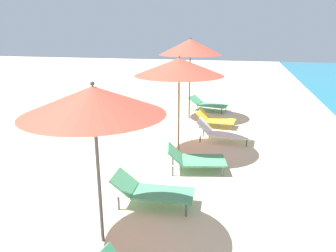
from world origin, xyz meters
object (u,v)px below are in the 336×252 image
object	(u,v)px
umbrella_fourth	(179,67)
lounger_third_shoreside	(152,190)
umbrella_third	(93,101)
lounger_farthest_inland	(215,119)
lounger_farthest_shoreside	(208,104)
lounger_fourth_inland	(195,159)
umbrella_farthest	(190,47)
lounger_fourth_shoreside	(222,132)

from	to	relation	value
umbrella_fourth	lounger_third_shoreside	bearing A→B (deg)	-88.27
umbrella_third	lounger_farthest_inland	size ratio (longest dim) A/B	1.87
lounger_farthest_shoreside	umbrella_fourth	bearing A→B (deg)	-80.25
umbrella_fourth	lounger_farthest_shoreside	world-z (taller)	umbrella_fourth
lounger_third_shoreside	lounger_farthest_inland	distance (m)	5.24
lounger_farthest_shoreside	lounger_farthest_inland	size ratio (longest dim) A/B	1.25
lounger_farthest_inland	lounger_fourth_inland	bearing A→B (deg)	-86.22
umbrella_fourth	umbrella_farthest	bearing A→B (deg)	95.47
umbrella_fourth	umbrella_farthest	xyz separation A→B (m)	(-0.33, 3.46, 0.31)
lounger_farthest_shoreside	lounger_farthest_inland	xyz separation A→B (m)	(0.50, -2.19, -0.02)
umbrella_third	lounger_farthest_shoreside	xyz separation A→B (m)	(0.54, 8.53, -1.86)
umbrella_fourth	umbrella_third	bearing A→B (deg)	-95.17
umbrella_fourth	lounger_farthest_shoreside	size ratio (longest dim) A/B	1.54
lounger_fourth_inland	lounger_fourth_shoreside	bearing A→B (deg)	65.49
lounger_fourth_inland	lounger_third_shoreside	bearing A→B (deg)	-119.48
umbrella_fourth	lounger_fourth_inland	distance (m)	2.23
lounger_third_shoreside	lounger_fourth_shoreside	size ratio (longest dim) A/B	0.97
umbrella_farthest	lounger_farthest_inland	bearing A→B (deg)	-42.34
umbrella_third	lounger_third_shoreside	bearing A→B (deg)	69.37
lounger_third_shoreside	umbrella_farthest	distance (m)	6.54
lounger_fourth_inland	lounger_farthest_inland	distance (m)	3.53
lounger_farthest_inland	lounger_third_shoreside	bearing A→B (deg)	-91.20
lounger_farthest_shoreside	umbrella_third	bearing A→B (deg)	-81.49
lounger_third_shoreside	lounger_farthest_shoreside	bearing A→B (deg)	85.45
lounger_fourth_inland	lounger_farthest_shoreside	size ratio (longest dim) A/B	0.88
umbrella_third	lounger_fourth_inland	world-z (taller)	umbrella_third
lounger_fourth_shoreside	lounger_farthest_inland	xyz separation A→B (m)	(-0.34, 1.39, -0.01)
lounger_fourth_shoreside	lounger_fourth_inland	size ratio (longest dim) A/B	1.07
lounger_fourth_shoreside	umbrella_fourth	bearing A→B (deg)	-130.45
lounger_fourth_inland	umbrella_farthest	world-z (taller)	umbrella_farthest
umbrella_third	lounger_fourth_shoreside	bearing A→B (deg)	74.37
umbrella_third	umbrella_fourth	world-z (taller)	umbrella_fourth
umbrella_fourth	lounger_farthest_shoreside	xyz separation A→B (m)	(0.20, 4.72, -1.91)
lounger_third_shoreside	umbrella_farthest	size ratio (longest dim) A/B	0.52
lounger_third_shoreside	umbrella_third	bearing A→B (deg)	-114.27
lounger_third_shoreside	lounger_farthest_shoreside	distance (m)	7.40
umbrella_farthest	lounger_farthest_shoreside	xyz separation A→B (m)	(0.53, 1.26, -2.23)
lounger_fourth_inland	umbrella_farthest	size ratio (longest dim) A/B	0.50
lounger_fourth_shoreside	lounger_farthest_inland	size ratio (longest dim) A/B	1.19
umbrella_third	lounger_third_shoreside	world-z (taller)	umbrella_third
lounger_third_shoreside	lounger_fourth_inland	bearing A→B (deg)	69.49
lounger_fourth_shoreside	lounger_farthest_shoreside	world-z (taller)	lounger_fourth_shoreside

